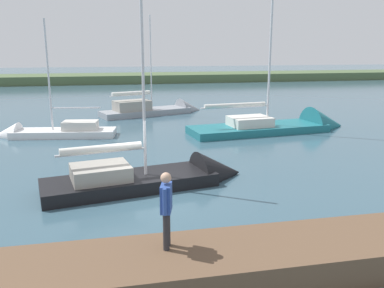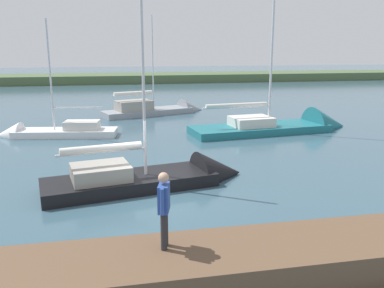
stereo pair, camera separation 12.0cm
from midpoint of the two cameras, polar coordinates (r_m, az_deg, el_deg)
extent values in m
plane|color=#385666|center=(14.51, -5.96, -6.99)|extent=(200.00, 200.00, 0.00)
cube|color=#4C603D|center=(62.20, -10.16, 8.60)|extent=(180.00, 8.00, 2.40)
cube|color=brown|center=(9.18, -2.53, -17.22)|extent=(21.30, 2.09, 0.74)
cube|color=#1E6B75|center=(24.97, 9.68, 1.75)|extent=(8.77, 3.69, 0.76)
cone|color=#1E6B75|center=(27.58, 18.79, 2.33)|extent=(2.72, 2.95, 2.68)
cube|color=silver|center=(24.58, 8.53, 3.17)|extent=(2.60, 2.16, 0.55)
cylinder|color=silver|center=(24.75, 11.40, 13.16)|extent=(0.13, 0.13, 9.17)
cylinder|color=silver|center=(24.02, 6.50, 5.22)|extent=(4.31, 0.63, 0.11)
cylinder|color=silver|center=(24.00, 6.51, 5.50)|extent=(3.89, 0.70, 0.23)
cube|color=gray|center=(31.39, -6.17, 4.16)|extent=(7.22, 4.22, 0.84)
cone|color=gray|center=(33.18, 0.13, 4.74)|extent=(2.46, 2.58, 2.09)
cube|color=gray|center=(30.85, -8.11, 5.43)|extent=(3.00, 2.41, 0.75)
cylinder|color=silver|center=(31.22, -5.46, 11.34)|extent=(0.09, 0.09, 6.97)
cylinder|color=silver|center=(30.73, -8.22, 6.90)|extent=(3.19, 1.15, 0.07)
cylinder|color=silver|center=(30.72, -8.23, 7.12)|extent=(2.94, 1.26, 0.30)
cube|color=black|center=(15.08, -8.47, -5.93)|extent=(6.54, 3.21, 0.79)
cone|color=black|center=(16.26, 4.13, -4.36)|extent=(2.20, 2.36, 2.05)
cube|color=gray|center=(14.68, -12.58, -3.93)|extent=(2.26, 1.94, 0.53)
cylinder|color=silver|center=(14.46, -6.64, 7.73)|extent=(0.10, 0.10, 6.31)
cylinder|color=silver|center=(14.49, -12.42, -1.08)|extent=(3.11, 0.68, 0.08)
cylinder|color=silver|center=(14.46, -12.45, -0.62)|extent=(2.84, 0.80, 0.27)
cube|color=white|center=(24.70, -17.27, 1.13)|extent=(6.05, 2.52, 0.75)
cone|color=white|center=(25.76, -24.49, 1.01)|extent=(1.73, 1.87, 1.67)
cube|color=silver|center=(24.35, -15.18, 2.59)|extent=(2.11, 1.42, 0.50)
cylinder|color=silver|center=(24.41, -19.30, 9.12)|extent=(0.11, 0.11, 6.23)
cylinder|color=silver|center=(24.23, -15.78, 4.97)|extent=(2.79, 0.50, 0.08)
cylinder|color=#28282D|center=(9.13, -3.46, -11.69)|extent=(0.14, 0.14, 0.86)
cylinder|color=#28282D|center=(8.94, -3.62, -12.26)|extent=(0.14, 0.14, 0.86)
cube|color=#2D4C9E|center=(8.75, -3.61, -7.61)|extent=(0.33, 0.51, 0.61)
sphere|color=tan|center=(8.60, -3.65, -4.79)|extent=(0.23, 0.23, 0.23)
cylinder|color=#2D4C9E|center=(9.01, -3.40, -6.87)|extent=(0.09, 0.09, 0.58)
cylinder|color=#2D4C9E|center=(8.48, -3.84, -8.20)|extent=(0.09, 0.09, 0.58)
camera|label=1|loc=(0.06, -89.76, 0.06)|focal=37.66mm
camera|label=2|loc=(0.06, 90.24, -0.06)|focal=37.66mm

